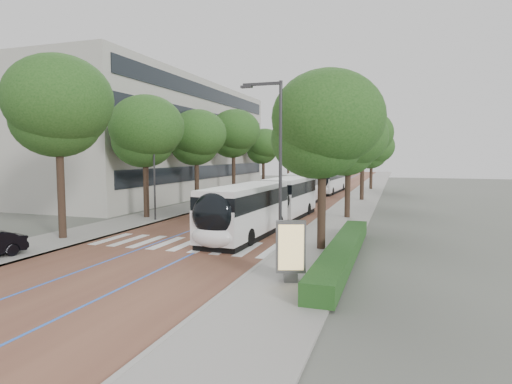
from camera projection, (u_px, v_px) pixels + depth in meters
ground at (174, 248)px, 23.26m from camera, size 160.00×160.00×0.00m
road at (313, 190)px, 61.05m from camera, size 11.00×140.00×0.02m
sidewalk_left at (263, 189)px, 63.41m from camera, size 4.00×140.00×0.12m
sidewalk_right at (367, 191)px, 58.68m from camera, size 4.00×140.00×0.12m
kerb_left at (276, 189)px, 62.81m from camera, size 0.20×140.00×0.14m
kerb_right at (353, 191)px, 59.28m from camera, size 0.20×140.00×0.14m
zebra_crossing at (186, 244)px, 24.14m from camera, size 10.55×3.60×0.01m
lane_line_left at (302, 190)px, 61.55m from camera, size 0.12×126.00×0.01m
lane_line_right at (325, 190)px, 60.54m from camera, size 0.12×126.00×0.01m
office_building at (147, 140)px, 55.25m from camera, size 18.11×40.00×14.00m
hedge at (343, 251)px, 20.34m from camera, size 1.20×14.00×0.80m
streetlight_near at (276, 161)px, 17.91m from camera, size 1.82×0.20×8.00m
streetlight_far at (346, 157)px, 41.53m from camera, size 1.82×0.20×8.00m
lamp_post_left at (154, 167)px, 32.38m from camera, size 0.14×0.14×8.00m
trees_left at (220, 138)px, 47.49m from camera, size 6.12×60.97×10.23m
trees_right at (358, 143)px, 41.71m from camera, size 5.90×47.84×9.34m
lead_bus at (267, 204)px, 29.75m from camera, size 3.29×18.49×3.20m
bus_queued_0 at (305, 187)px, 45.15m from camera, size 2.92×12.47×3.20m
bus_queued_1 at (329, 181)px, 56.89m from camera, size 3.12×12.51×3.20m
ad_panel at (291, 250)px, 16.67m from camera, size 1.20×0.66×2.41m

